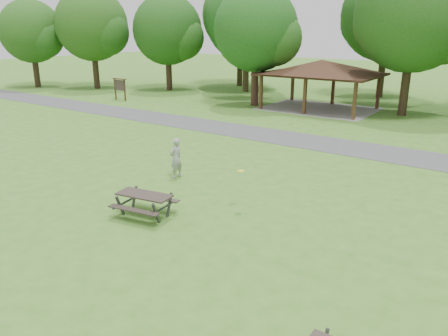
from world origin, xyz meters
TOP-DOWN VIEW (x-y plane):
  - ground at (0.00, 0.00)m, footprint 160.00×160.00m
  - asphalt_path at (0.00, 14.00)m, footprint 120.00×3.20m
  - pavilion at (-4.00, 24.00)m, footprint 8.60×7.01m
  - notice_board at (-20.00, 18.00)m, footprint 1.60×0.30m
  - tree_row_a at (-27.91, 22.03)m, footprint 7.56×7.20m
  - tree_row_b at (-20.92, 25.53)m, footprint 7.14×6.80m
  - tree_row_c at (-13.90, 29.03)m, footprint 8.19×7.80m
  - tree_row_d at (-8.92, 22.53)m, footprint 6.93×6.60m
  - tree_row_e at (2.10, 25.03)m, footprint 8.40×8.00m
  - tree_deep_a at (-16.90, 32.53)m, footprint 8.40×8.00m
  - tree_deep_b at (-1.90, 33.03)m, footprint 8.40×8.00m
  - tree_flank_left at (-33.92, 19.03)m, footprint 6.72×6.40m
  - picnic_table_middle at (-0.46, 1.45)m, footprint 2.10×1.79m
  - frisbee_in_flight at (1.89, 3.74)m, footprint 0.32×0.32m
  - frisbee_thrower at (-2.22, 5.06)m, footprint 0.42×0.63m

SIDE VIEW (x-z plane):
  - ground at x=0.00m, z-range 0.00..0.00m
  - asphalt_path at x=0.00m, z-range 0.00..0.02m
  - picnic_table_middle at x=-0.46m, z-range 0.19..1.01m
  - frisbee_thrower at x=-2.22m, z-range 0.00..1.71m
  - notice_board at x=-20.00m, z-range 0.37..2.25m
  - frisbee_in_flight at x=1.89m, z-range 1.42..1.44m
  - pavilion at x=-4.00m, z-range 1.18..4.94m
  - tree_flank_left at x=-33.92m, z-range 1.06..9.99m
  - tree_row_b at x=-20.92m, z-range 1.03..10.30m
  - tree_row_d at x=-8.92m, z-range 1.13..10.41m
  - tree_row_a at x=-27.91m, z-range 1.17..11.14m
  - tree_row_c at x=-13.90m, z-range 1.20..11.87m
  - tree_row_e at x=2.10m, z-range 1.27..12.29m
  - tree_deep_b at x=-1.90m, z-range 1.32..12.45m
  - tree_deep_a at x=-16.90m, z-range 1.44..12.82m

